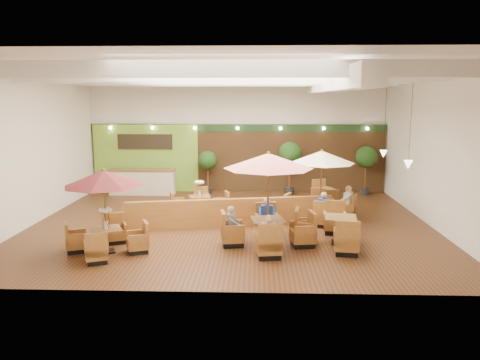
{
  "coord_description": "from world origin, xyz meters",
  "views": [
    {
      "loc": [
        0.89,
        -16.15,
        4.39
      ],
      "look_at": [
        0.3,
        0.5,
        1.5
      ],
      "focal_mm": 35.0,
      "sensor_mm": 36.0,
      "label": 1
    }
  ],
  "objects_px": {
    "service_counter": "(143,182)",
    "diner_3": "(324,206)",
    "table_1": "(268,183)",
    "booth_divider": "(231,213)",
    "topiary_1": "(290,155)",
    "diner_0": "(269,231)",
    "topiary_2": "(366,159)",
    "diner_2": "(233,222)",
    "topiary_0": "(208,162)",
    "table_5": "(324,198)",
    "table_4": "(330,231)",
    "table_2": "(321,172)",
    "diner_1": "(267,213)",
    "diner_4": "(347,199)",
    "table_3": "(199,203)",
    "table_0": "(105,196)"
  },
  "relations": [
    {
      "from": "table_1",
      "to": "diner_3",
      "type": "relative_size",
      "value": 3.66
    },
    {
      "from": "diner_0",
      "to": "diner_4",
      "type": "distance_m",
      "value": 5.16
    },
    {
      "from": "table_1",
      "to": "table_4",
      "type": "relative_size",
      "value": 1.01
    },
    {
      "from": "table_3",
      "to": "booth_divider",
      "type": "bearing_deg",
      "value": -71.68
    },
    {
      "from": "booth_divider",
      "to": "table_1",
      "type": "relative_size",
      "value": 2.48
    },
    {
      "from": "table_1",
      "to": "table_3",
      "type": "relative_size",
      "value": 1.21
    },
    {
      "from": "table_2",
      "to": "booth_divider",
      "type": "bearing_deg",
      "value": -138.98
    },
    {
      "from": "topiary_0",
      "to": "topiary_2",
      "type": "bearing_deg",
      "value": 0.0
    },
    {
      "from": "table_5",
      "to": "booth_divider",
      "type": "bearing_deg",
      "value": -157.09
    },
    {
      "from": "table_0",
      "to": "table_3",
      "type": "xyz_separation_m",
      "value": [
        2.12,
        4.79,
        -1.27
      ]
    },
    {
      "from": "table_2",
      "to": "topiary_0",
      "type": "relative_size",
      "value": 1.35
    },
    {
      "from": "diner_1",
      "to": "table_5",
      "type": "bearing_deg",
      "value": -120.23
    },
    {
      "from": "service_counter",
      "to": "topiary_1",
      "type": "distance_m",
      "value": 6.94
    },
    {
      "from": "topiary_0",
      "to": "diner_3",
      "type": "relative_size",
      "value": 2.55
    },
    {
      "from": "table_0",
      "to": "topiary_1",
      "type": "distance_m",
      "value": 10.37
    },
    {
      "from": "service_counter",
      "to": "diner_4",
      "type": "bearing_deg",
      "value": -27.26
    },
    {
      "from": "topiary_2",
      "to": "diner_0",
      "type": "bearing_deg",
      "value": -117.82
    },
    {
      "from": "service_counter",
      "to": "diner_0",
      "type": "relative_size",
      "value": 3.81
    },
    {
      "from": "table_0",
      "to": "table_5",
      "type": "bearing_deg",
      "value": 17.39
    },
    {
      "from": "service_counter",
      "to": "diner_3",
      "type": "bearing_deg",
      "value": -35.17
    },
    {
      "from": "table_5",
      "to": "topiary_0",
      "type": "xyz_separation_m",
      "value": [
        -5.07,
        2.54,
        1.14
      ]
    },
    {
      "from": "topiary_2",
      "to": "diner_3",
      "type": "xyz_separation_m",
      "value": [
        -2.68,
        -5.58,
        -0.93
      ]
    },
    {
      "from": "table_5",
      "to": "topiary_1",
      "type": "xyz_separation_m",
      "value": [
        -1.27,
        2.54,
        1.46
      ]
    },
    {
      "from": "table_2",
      "to": "diner_4",
      "type": "height_order",
      "value": "table_2"
    },
    {
      "from": "topiary_0",
      "to": "diner_4",
      "type": "distance_m",
      "value": 7.28
    },
    {
      "from": "table_5",
      "to": "topiary_1",
      "type": "distance_m",
      "value": 3.19
    },
    {
      "from": "table_5",
      "to": "diner_3",
      "type": "relative_size",
      "value": 3.42
    },
    {
      "from": "topiary_1",
      "to": "diner_3",
      "type": "relative_size",
      "value": 3.1
    },
    {
      "from": "table_2",
      "to": "topiary_1",
      "type": "height_order",
      "value": "table_2"
    },
    {
      "from": "topiary_0",
      "to": "diner_0",
      "type": "height_order",
      "value": "topiary_0"
    },
    {
      "from": "table_2",
      "to": "table_5",
      "type": "bearing_deg",
      "value": 100.13
    },
    {
      "from": "table_4",
      "to": "table_5",
      "type": "xyz_separation_m",
      "value": [
        0.52,
        4.9,
        -0.03
      ]
    },
    {
      "from": "diner_0",
      "to": "diner_3",
      "type": "distance_m",
      "value": 3.84
    },
    {
      "from": "service_counter",
      "to": "table_1",
      "type": "relative_size",
      "value": 1.03
    },
    {
      "from": "table_3",
      "to": "diner_2",
      "type": "bearing_deg",
      "value": -86.1
    },
    {
      "from": "service_counter",
      "to": "table_1",
      "type": "xyz_separation_m",
      "value": [
        5.64,
        -7.6,
        1.36
      ]
    },
    {
      "from": "service_counter",
      "to": "diner_4",
      "type": "relative_size",
      "value": 3.6
    },
    {
      "from": "booth_divider",
      "to": "topiary_0",
      "type": "xyz_separation_m",
      "value": [
        -1.42,
        5.71,
        1.01
      ]
    },
    {
      "from": "table_2",
      "to": "table_3",
      "type": "height_order",
      "value": "table_2"
    },
    {
      "from": "table_4",
      "to": "diner_3",
      "type": "distance_m",
      "value": 1.89
    },
    {
      "from": "table_1",
      "to": "diner_3",
      "type": "xyz_separation_m",
      "value": [
        2.0,
        2.22,
        -1.18
      ]
    },
    {
      "from": "table_1",
      "to": "table_5",
      "type": "height_order",
      "value": "table_1"
    },
    {
      "from": "booth_divider",
      "to": "table_2",
      "type": "height_order",
      "value": "table_2"
    },
    {
      "from": "table_1",
      "to": "diner_1",
      "type": "xyz_separation_m",
      "value": [
        -0.0,
        1.06,
        -1.19
      ]
    },
    {
      "from": "table_4",
      "to": "diner_0",
      "type": "bearing_deg",
      "value": -135.79
    },
    {
      "from": "service_counter",
      "to": "table_2",
      "type": "relative_size",
      "value": 1.1
    },
    {
      "from": "table_4",
      "to": "diner_0",
      "type": "distance_m",
      "value": 2.43
    },
    {
      "from": "booth_divider",
      "to": "diner_0",
      "type": "relative_size",
      "value": 9.14
    },
    {
      "from": "topiary_2",
      "to": "diner_2",
      "type": "relative_size",
      "value": 2.96
    },
    {
      "from": "diner_2",
      "to": "diner_1",
      "type": "bearing_deg",
      "value": 129.74
    }
  ]
}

